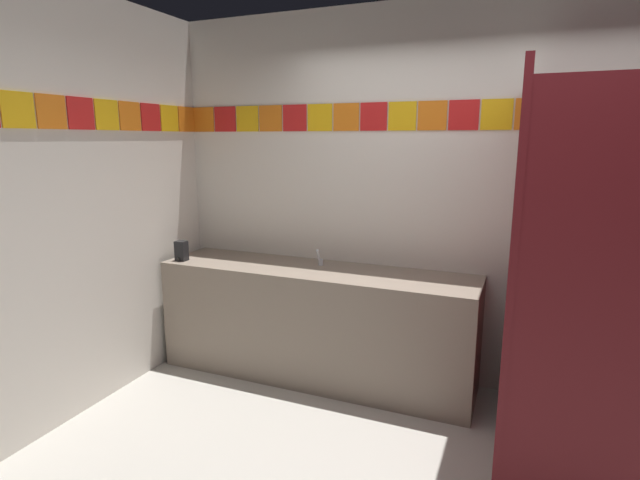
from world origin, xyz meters
The scene contains 7 objects.
wall_back centered at (0.00, 1.44, 1.39)m, with size 4.50×0.09×2.78m.
wall_side centered at (-2.29, 0.00, 1.39)m, with size 0.09×2.80×2.78m.
vanity_counter centered at (-0.99, 1.11, 0.44)m, with size 2.42×0.59×0.87m.
faucet_center centered at (-0.99, 1.19, 0.92)m, with size 0.04×0.10×0.14m.
soap_dispenser centered at (-2.08, 0.93, 0.95)m, with size 0.09×0.09×0.16m.
stall_divider centered at (0.57, 0.44, 1.08)m, with size 0.92×1.42×2.17m.
toilet centered at (0.90, 1.02, 0.30)m, with size 0.39×0.49×0.74m.
Camera 1 is at (0.43, -2.21, 1.83)m, focal length 27.67 mm.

